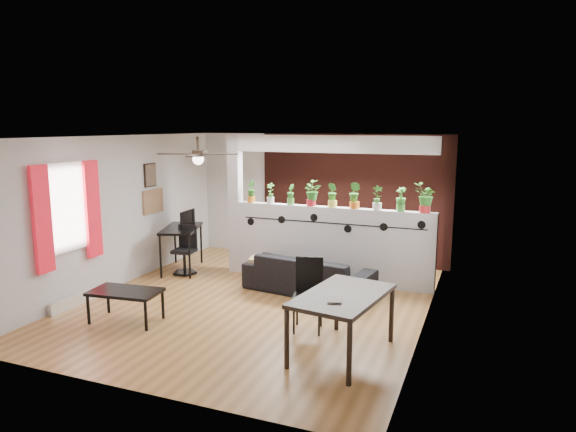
{
  "coord_description": "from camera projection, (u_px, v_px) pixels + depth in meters",
  "views": [
    {
      "loc": [
        3.33,
        -7.07,
        2.77
      ],
      "look_at": [
        0.31,
        0.6,
        1.31
      ],
      "focal_mm": 32.0,
      "sensor_mm": 36.0,
      "label": 1
    }
  ],
  "objects": [
    {
      "name": "room_shell",
      "position": [
        255.0,
        221.0,
        7.93
      ],
      "size": [
        6.3,
        7.1,
        2.9
      ],
      "color": "olive",
      "rests_on": "ground"
    },
    {
      "name": "partition_wall",
      "position": [
        332.0,
        245.0,
        9.13
      ],
      "size": [
        3.6,
        0.18,
        1.35
      ],
      "primitive_type": "cube",
      "color": "#BCBCC1",
      "rests_on": "ground"
    },
    {
      "name": "ceiling_header",
      "position": [
        333.0,
        144.0,
        8.82
      ],
      "size": [
        3.6,
        0.18,
        0.3
      ],
      "primitive_type": "cube",
      "color": "white",
      "rests_on": "room_shell"
    },
    {
      "name": "pier_column",
      "position": [
        236.0,
        204.0,
        9.71
      ],
      "size": [
        0.22,
        0.2,
        2.6
      ],
      "primitive_type": "cube",
      "color": "#BCBCC1",
      "rests_on": "ground"
    },
    {
      "name": "brick_panel",
      "position": [
        353.0,
        199.0,
        10.37
      ],
      "size": [
        3.9,
        0.05,
        2.6
      ],
      "primitive_type": "cube",
      "color": "maroon",
      "rests_on": "ground"
    },
    {
      "name": "vine_decal",
      "position": [
        331.0,
        223.0,
        8.97
      ],
      "size": [
        3.31,
        0.01,
        0.3
      ],
      "color": "black",
      "rests_on": "partition_wall"
    },
    {
      "name": "window_assembly",
      "position": [
        67.0,
        210.0,
        7.72
      ],
      "size": [
        0.09,
        1.3,
        1.55
      ],
      "color": "white",
      "rests_on": "room_shell"
    },
    {
      "name": "baseboard_heater",
      "position": [
        75.0,
        300.0,
        7.96
      ],
      "size": [
        0.08,
        1.0,
        0.18
      ],
      "primitive_type": "cube",
      "color": "silver",
      "rests_on": "ground"
    },
    {
      "name": "corkboard",
      "position": [
        153.0,
        201.0,
        9.72
      ],
      "size": [
        0.03,
        0.6,
        0.45
      ],
      "primitive_type": "cube",
      "color": "#8B6343",
      "rests_on": "room_shell"
    },
    {
      "name": "framed_art",
      "position": [
        150.0,
        175.0,
        9.59
      ],
      "size": [
        0.03,
        0.34,
        0.44
      ],
      "color": "#8C7259",
      "rests_on": "room_shell"
    },
    {
      "name": "ceiling_fan",
      "position": [
        198.0,
        156.0,
        7.77
      ],
      "size": [
        1.19,
        1.19,
        0.43
      ],
      "color": "black",
      "rests_on": "room_shell"
    },
    {
      "name": "potted_plant_0",
      "position": [
        251.0,
        191.0,
        9.54
      ],
      "size": [
        0.26,
        0.27,
        0.41
      ],
      "color": "orange",
      "rests_on": "partition_wall"
    },
    {
      "name": "potted_plant_1",
      "position": [
        271.0,
        192.0,
        9.4
      ],
      "size": [
        0.2,
        0.16,
        0.38
      ],
      "color": "silver",
      "rests_on": "partition_wall"
    },
    {
      "name": "potted_plant_2",
      "position": [
        291.0,
        194.0,
        9.26
      ],
      "size": [
        0.2,
        0.22,
        0.37
      ],
      "color": "#408630",
      "rests_on": "partition_wall"
    },
    {
      "name": "potted_plant_3",
      "position": [
        311.0,
        193.0,
        9.11
      ],
      "size": [
        0.3,
        0.29,
        0.45
      ],
      "color": "red",
      "rests_on": "partition_wall"
    },
    {
      "name": "potted_plant_4",
      "position": [
        333.0,
        194.0,
        8.97
      ],
      "size": [
        0.28,
        0.28,
        0.43
      ],
      "color": "#DCD34D",
      "rests_on": "partition_wall"
    },
    {
      "name": "potted_plant_5",
      "position": [
        355.0,
        194.0,
        8.83
      ],
      "size": [
        0.3,
        0.28,
        0.46
      ],
      "color": "orange",
      "rests_on": "partition_wall"
    },
    {
      "name": "potted_plant_6",
      "position": [
        377.0,
        197.0,
        8.69
      ],
      "size": [
        0.22,
        0.18,
        0.43
      ],
      "color": "silver",
      "rests_on": "partition_wall"
    },
    {
      "name": "potted_plant_7",
      "position": [
        401.0,
        199.0,
        8.55
      ],
      "size": [
        0.23,
        0.2,
        0.4
      ],
      "color": "#429335",
      "rests_on": "partition_wall"
    },
    {
      "name": "potted_plant_8",
      "position": [
        425.0,
        197.0,
        8.4
      ],
      "size": [
        0.33,
        0.33,
        0.49
      ],
      "color": "red",
      "rests_on": "partition_wall"
    },
    {
      "name": "sofa",
      "position": [
        309.0,
        274.0,
        8.6
      ],
      "size": [
        2.15,
        1.09,
        0.6
      ],
      "primitive_type": "imported",
      "rotation": [
        0.0,
        0.0,
        3.0
      ],
      "color": "black",
      "rests_on": "ground"
    },
    {
      "name": "cube_shelf",
      "position": [
        262.0,
        271.0,
        8.96
      ],
      "size": [
        0.47,
        0.44,
        0.5
      ],
      "primitive_type": "cube",
      "rotation": [
        0.0,
        0.0,
        0.2
      ],
      "color": "tan",
      "rests_on": "ground"
    },
    {
      "name": "cup",
      "position": [
        264.0,
        255.0,
        8.89
      ],
      "size": [
        0.14,
        0.14,
        0.09
      ],
      "primitive_type": "imported",
      "rotation": [
        0.0,
        0.0,
        -0.32
      ],
      "color": "gray",
      "rests_on": "cube_shelf"
    },
    {
      "name": "computer_desk",
      "position": [
        181.0,
        231.0,
        9.81
      ],
      "size": [
        0.97,
        1.31,
        0.85
      ],
      "color": "black",
      "rests_on": "ground"
    },
    {
      "name": "monitor",
      "position": [
        185.0,
        222.0,
        9.92
      ],
      "size": [
        0.3,
        0.07,
        0.17
      ],
      "primitive_type": "imported",
      "rotation": [
        0.0,
        0.0,
        1.63
      ],
      "color": "black",
      "rests_on": "computer_desk"
    },
    {
      "name": "office_chair",
      "position": [
        186.0,
        253.0,
        9.65
      ],
      "size": [
        0.47,
        0.47,
        0.9
      ],
      "color": "black",
      "rests_on": "ground"
    },
    {
      "name": "dining_table",
      "position": [
        343.0,
        300.0,
        6.17
      ],
      "size": [
        1.07,
        1.53,
        0.77
      ],
      "color": "black",
      "rests_on": "ground"
    },
    {
      "name": "book",
      "position": [
        328.0,
        300.0,
        5.92
      ],
      "size": [
        0.21,
        0.25,
        0.02
      ],
      "primitive_type": "imported",
      "rotation": [
        0.0,
        0.0,
        0.25
      ],
      "color": "gray",
      "rests_on": "dining_table"
    },
    {
      "name": "folding_chair",
      "position": [
        309.0,
        287.0,
        7.02
      ],
      "size": [
        0.48,
        0.48,
        0.99
      ],
      "color": "black",
      "rests_on": "ground"
    },
    {
      "name": "coffee_table",
      "position": [
        125.0,
        294.0,
        7.28
      ],
      "size": [
        1.04,
        0.65,
        0.46
      ],
      "color": "black",
      "rests_on": "ground"
    }
  ]
}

